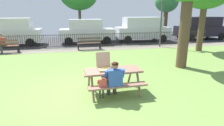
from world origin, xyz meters
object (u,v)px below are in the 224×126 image
object	(u,v)px
pizza_slice_on_table	(118,69)
park_bench_center	(89,44)
parked_car_right	(142,29)
far_tree_center	(167,2)
lamp_post_walkway	(162,9)
parked_car_far_right	(201,28)
adult_at_table	(114,78)
parked_car_left	(9,31)
person_on_park_bench	(1,43)
child_at_table	(102,85)
parked_car_center	(87,31)
park_bench_left	(5,46)
picnic_table_foreground	(113,75)
pizza_box_open	(105,66)

from	to	relation	value
pizza_slice_on_table	park_bench_center	bearing A→B (deg)	92.46
parked_car_right	park_bench_center	bearing A→B (deg)	-150.71
pizza_slice_on_table	far_tree_center	bearing A→B (deg)	58.23
lamp_post_walkway	parked_car_far_right	size ratio (longest dim) A/B	0.98
pizza_slice_on_table	far_tree_center	distance (m)	17.67
adult_at_table	park_bench_center	world-z (taller)	adult_at_table
lamp_post_walkway	parked_car_left	world-z (taller)	lamp_post_walkway
parked_car_right	parked_car_far_right	distance (m)	5.78
person_on_park_bench	parked_car_far_right	xyz separation A→B (m)	(16.23, 2.73, 0.44)
person_on_park_bench	child_at_table	bearing A→B (deg)	-56.15
person_on_park_bench	parked_car_center	size ratio (longest dim) A/B	0.27
park_bench_left	parked_car_far_right	bearing A→B (deg)	9.73
parked_car_far_right	far_tree_center	size ratio (longest dim) A/B	0.97
person_on_park_bench	parked_car_center	bearing A→B (deg)	25.88
park_bench_left	lamp_post_walkway	world-z (taller)	lamp_post_walkway
adult_at_table	park_bench_center	distance (m)	7.77
parked_car_center	child_at_table	bearing A→B (deg)	-92.02
parked_car_right	far_tree_center	bearing A→B (deg)	46.31
adult_at_table	far_tree_center	bearing A→B (deg)	58.38
parked_car_center	parked_car_right	world-z (taller)	parked_car_right
pizza_slice_on_table	far_tree_center	xyz separation A→B (m)	(9.19, 14.84, 2.73)
picnic_table_foreground	park_bench_left	distance (m)	9.09
lamp_post_walkway	parked_car_right	bearing A→B (deg)	98.88
lamp_post_walkway	parked_car_left	bearing A→B (deg)	166.48
pizza_slice_on_table	lamp_post_walkway	size ratio (longest dim) A/B	0.06
park_bench_center	far_tree_center	distance (m)	12.54
pizza_slice_on_table	park_bench_left	distance (m)	9.22
pizza_slice_on_table	child_at_table	distance (m)	0.86
pizza_box_open	child_at_table	xyz separation A→B (m)	(-0.18, -0.66, -0.37)
park_bench_center	parked_car_far_right	xyz separation A→B (m)	(10.67, 2.75, 0.68)
pizza_slice_on_table	parked_car_far_right	size ratio (longest dim) A/B	0.06
parked_car_center	parked_car_right	size ratio (longest dim) A/B	0.96
far_tree_center	pizza_box_open	bearing A→B (deg)	-123.17
parked_car_center	far_tree_center	distance (m)	10.89
park_bench_center	parked_car_center	xyz separation A→B (m)	(0.07, 2.75, 0.59)
parked_car_right	pizza_slice_on_table	bearing A→B (deg)	-114.58
pizza_slice_on_table	parked_car_center	world-z (taller)	parked_car_center
person_on_park_bench	parked_car_center	world-z (taller)	parked_car_center
child_at_table	person_on_park_bench	bearing A→B (deg)	123.85
park_bench_left	far_tree_center	size ratio (longest dim) A/B	0.34
park_bench_left	park_bench_center	size ratio (longest dim) A/B	0.99
pizza_slice_on_table	picnic_table_foreground	bearing A→B (deg)	175.76
parked_car_left	picnic_table_foreground	bearing A→B (deg)	-59.39
pizza_box_open	parked_car_center	distance (m)	9.90
child_at_table	parked_car_far_right	size ratio (longest dim) A/B	0.18
child_at_table	park_bench_left	xyz separation A→B (m)	(-5.04, 7.81, -0.08)
pizza_box_open	parked_car_center	size ratio (longest dim) A/B	0.13
parked_car_right	parked_car_far_right	xyz separation A→B (m)	(5.78, 0.00, 0.00)
adult_at_table	parked_car_right	world-z (taller)	parked_car_right
adult_at_table	lamp_post_walkway	xyz separation A→B (m)	(5.25, 7.84, 2.08)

